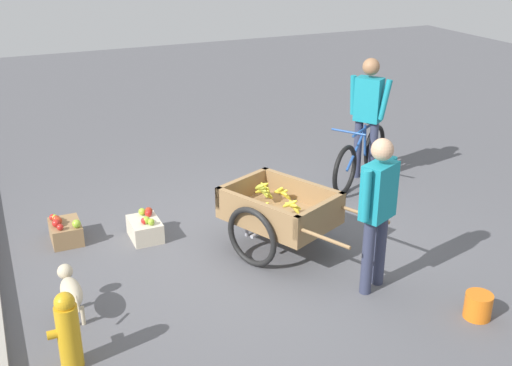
% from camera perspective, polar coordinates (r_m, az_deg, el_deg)
% --- Properties ---
extents(ground_plane, '(24.00, 24.00, 0.00)m').
position_cam_1_polar(ground_plane, '(6.82, -1.39, -5.71)').
color(ground_plane, '#56565B').
extents(fruit_cart, '(1.82, 1.37, 0.70)m').
position_cam_1_polar(fruit_cart, '(6.55, 2.13, -2.71)').
color(fruit_cart, '#937047').
rests_on(fruit_cart, ground).
extents(vendor_person, '(0.32, 0.49, 1.51)m').
position_cam_1_polar(vendor_person, '(5.77, 11.08, -1.80)').
color(vendor_person, '#333851').
rests_on(vendor_person, ground).
extents(bicycle, '(0.98, 1.41, 0.85)m').
position_cam_1_polar(bicycle, '(8.44, 9.52, 2.33)').
color(bicycle, black).
rests_on(bicycle, ground).
extents(cyclist_person, '(0.44, 0.39, 1.65)m').
position_cam_1_polar(cyclist_person, '(8.38, 10.21, 6.75)').
color(cyclist_person, '#333851').
rests_on(cyclist_person, ground).
extents(dog, '(0.67, 0.19, 0.40)m').
position_cam_1_polar(dog, '(5.78, -16.58, -9.31)').
color(dog, beige).
rests_on(dog, ground).
extents(fire_hydrant, '(0.25, 0.25, 0.67)m').
position_cam_1_polar(fire_hydrant, '(5.16, -16.80, -12.75)').
color(fire_hydrant, gold).
rests_on(fire_hydrant, ground).
extents(plastic_bucket, '(0.24, 0.24, 0.23)m').
position_cam_1_polar(plastic_bucket, '(5.95, 19.62, -10.52)').
color(plastic_bucket, orange).
rests_on(plastic_bucket, ground).
extents(apple_crate, '(0.44, 0.32, 0.31)m').
position_cam_1_polar(apple_crate, '(7.16, -17.02, -4.20)').
color(apple_crate, '#99754C').
rests_on(apple_crate, ground).
extents(mixed_fruit_crate, '(0.44, 0.32, 0.31)m').
position_cam_1_polar(mixed_fruit_crate, '(7.02, -10.09, -4.07)').
color(mixed_fruit_crate, beige).
rests_on(mixed_fruit_crate, ground).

